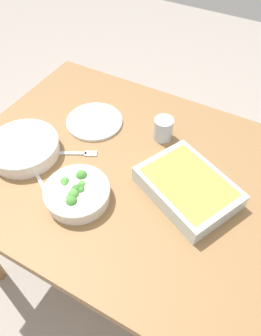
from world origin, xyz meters
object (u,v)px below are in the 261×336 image
(drink_cup, at_px, (163,130))
(fork_on_table, at_px, (76,153))
(stew_bowl, at_px, (24,147))
(broccoli_bowl, at_px, (77,193))
(baking_dish, at_px, (188,187))
(side_plate, at_px, (94,121))
(spoon_by_stew, at_px, (36,174))

(drink_cup, height_order, fork_on_table, drink_cup)
(stew_bowl, height_order, broccoli_bowl, broccoli_bowl)
(baking_dish, distance_m, drink_cup, 0.27)
(stew_bowl, distance_m, drink_cup, 0.51)
(stew_bowl, relative_size, fork_on_table, 1.53)
(stew_bowl, relative_size, side_plate, 1.15)
(stew_bowl, height_order, spoon_by_stew, stew_bowl)
(broccoli_bowl, xyz_separation_m, side_plate, (0.15, -0.33, -0.02))
(stew_bowl, distance_m, spoon_by_stew, 0.12)
(stew_bowl, xyz_separation_m, fork_on_table, (-0.16, -0.08, -0.03))
(drink_cup, bearing_deg, baking_dish, 132.08)
(baking_dish, relative_size, side_plate, 1.66)
(baking_dish, height_order, side_plate, baking_dish)
(drink_cup, bearing_deg, spoon_by_stew, 51.46)
(stew_bowl, relative_size, baking_dish, 0.69)
(stew_bowl, xyz_separation_m, side_plate, (-0.13, -0.26, -0.03))
(broccoli_bowl, xyz_separation_m, fork_on_table, (0.12, -0.16, -0.03))
(baking_dish, xyz_separation_m, fork_on_table, (0.41, 0.03, -0.03))
(broccoli_bowl, xyz_separation_m, baking_dish, (-0.30, -0.19, 0.00))
(broccoli_bowl, relative_size, baking_dish, 0.57)
(side_plate, bearing_deg, stew_bowl, 63.89)
(drink_cup, bearing_deg, side_plate, 11.46)
(broccoli_bowl, height_order, baking_dish, broccoli_bowl)
(stew_bowl, relative_size, drink_cup, 2.97)
(drink_cup, distance_m, fork_on_table, 0.33)
(baking_dish, height_order, fork_on_table, baking_dish)
(broccoli_bowl, xyz_separation_m, spoon_by_stew, (0.18, -0.01, -0.03))
(broccoli_bowl, bearing_deg, fork_on_table, -53.08)
(baking_dish, bearing_deg, broccoli_bowl, 32.33)
(side_plate, bearing_deg, broccoli_bowl, 114.79)
(side_plate, bearing_deg, drink_cup, -168.54)
(broccoli_bowl, xyz_separation_m, drink_cup, (-0.12, -0.39, 0.01))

